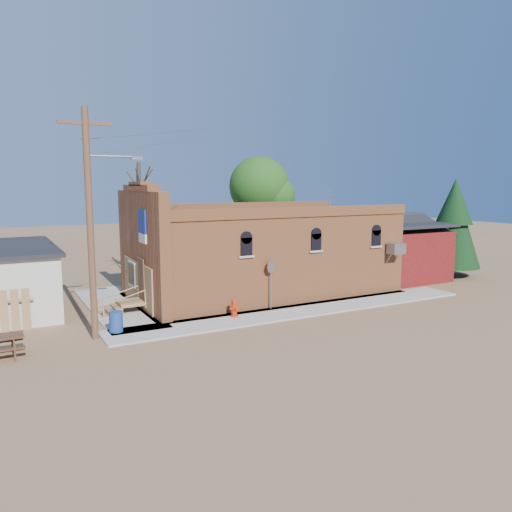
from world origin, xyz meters
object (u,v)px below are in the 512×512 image
trash_barrel (116,322)px  brick_bar (259,252)px  utility_pole (91,219)px  fire_hydrant (234,308)px  stop_sign (271,271)px

trash_barrel → brick_bar: bearing=24.1°
brick_bar → utility_pole: size_ratio=1.82×
brick_bar → fire_hydrant: size_ratio=19.91×
brick_bar → stop_sign: brick_bar is taller
brick_bar → utility_pole: utility_pole is taller
utility_pole → trash_barrel: 4.36m
trash_barrel → stop_sign: bearing=2.3°
stop_sign → trash_barrel: size_ratio=2.82×
brick_bar → utility_pole: 10.96m
stop_sign → trash_barrel: bearing=179.5°
brick_bar → utility_pole: (-9.79, -4.29, 2.43)m
brick_bar → stop_sign: bearing=-110.7°
stop_sign → fire_hydrant: bearing=-171.4°
brick_bar → trash_barrel: bearing=-155.9°
utility_pole → stop_sign: bearing=4.1°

